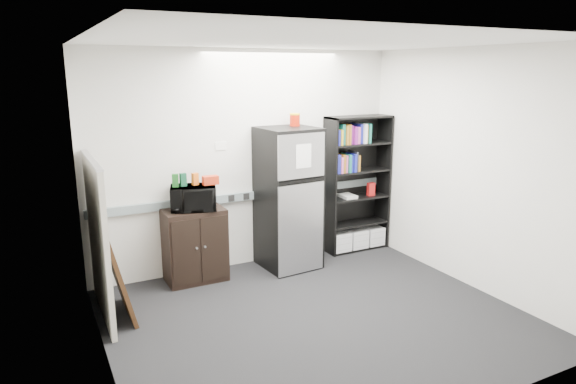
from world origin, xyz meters
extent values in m
plane|color=black|center=(0.00, 0.00, 0.00)|extent=(4.00, 4.00, 0.00)
cube|color=silver|center=(0.00, 1.75, 1.35)|extent=(4.00, 0.02, 2.70)
cube|color=silver|center=(2.00, 0.00, 1.35)|extent=(0.02, 3.50, 2.70)
cube|color=silver|center=(-2.00, 0.00, 1.35)|extent=(0.02, 3.50, 2.70)
cube|color=white|center=(0.00, 0.00, 2.70)|extent=(4.00, 3.50, 0.02)
cube|color=gray|center=(0.00, 1.72, 0.90)|extent=(3.92, 0.05, 0.10)
cube|color=white|center=(-0.35, 1.74, 1.55)|extent=(0.14, 0.00, 0.10)
cube|color=black|center=(1.09, 1.56, 0.93)|extent=(0.02, 0.34, 1.85)
cube|color=black|center=(1.97, 1.56, 0.93)|extent=(0.02, 0.34, 1.85)
cube|color=black|center=(1.53, 1.72, 0.93)|extent=(0.90, 0.02, 1.85)
cube|color=black|center=(1.53, 1.56, 1.84)|extent=(0.90, 0.34, 0.02)
cube|color=black|center=(1.53, 1.56, 0.02)|extent=(0.85, 0.32, 0.03)
cube|color=black|center=(1.53, 1.56, 0.37)|extent=(0.85, 0.32, 0.03)
cube|color=black|center=(1.53, 1.56, 0.74)|extent=(0.85, 0.32, 0.02)
cube|color=black|center=(1.53, 1.56, 1.11)|extent=(0.85, 0.32, 0.02)
cube|color=black|center=(1.53, 1.56, 1.48)|extent=(0.85, 0.32, 0.02)
cube|color=silver|center=(1.25, 1.55, 0.16)|extent=(0.25, 0.30, 0.25)
cube|color=silver|center=(1.53, 1.55, 0.16)|extent=(0.25, 0.30, 0.25)
cube|color=silver|center=(1.81, 1.55, 0.16)|extent=(0.25, 0.30, 0.25)
cube|color=#A8A295|center=(-1.90, 1.08, 0.80)|extent=(0.05, 1.30, 1.60)
cube|color=#B2B2B7|center=(-1.90, 1.08, 1.61)|extent=(0.06, 1.30, 0.02)
cube|color=black|center=(-0.79, 1.50, 0.44)|extent=(0.70, 0.44, 0.87)
cube|color=black|center=(-0.96, 1.28, 0.44)|extent=(0.32, 0.01, 0.77)
cube|color=black|center=(-0.63, 1.28, 0.44)|extent=(0.32, 0.01, 0.77)
cylinder|color=#B2B2B7|center=(-0.84, 1.27, 0.48)|extent=(0.02, 0.02, 0.02)
cylinder|color=#B2B2B7|center=(-0.74, 1.27, 0.48)|extent=(0.02, 0.02, 0.02)
imported|color=black|center=(-0.79, 1.48, 1.01)|extent=(0.59, 0.48, 0.28)
cube|color=#17531B|center=(-0.98, 1.52, 1.23)|extent=(0.08, 0.07, 0.15)
cube|color=#0D3C25|center=(-0.89, 1.52, 1.23)|extent=(0.08, 0.06, 0.15)
cube|color=#D55D14|center=(-0.75, 1.52, 1.22)|extent=(0.08, 0.07, 0.14)
cube|color=red|center=(-0.59, 1.47, 1.20)|extent=(0.18, 0.11, 0.10)
cube|color=black|center=(0.41, 1.43, 0.87)|extent=(0.71, 0.71, 1.75)
cube|color=#AEAEB3|center=(0.41, 1.09, 1.47)|extent=(0.64, 0.07, 0.52)
cube|color=#AEAEB3|center=(0.41, 1.09, 0.58)|extent=(0.64, 0.07, 1.12)
cube|color=black|center=(0.41, 1.07, 1.17)|extent=(0.64, 0.05, 0.03)
cube|color=white|center=(0.43, 1.07, 1.47)|extent=(0.21, 0.02, 0.28)
cube|color=black|center=(0.41, 1.43, 1.76)|extent=(0.71, 0.71, 0.02)
cylinder|color=#A81A07|center=(0.56, 1.55, 1.85)|extent=(0.13, 0.13, 0.16)
cylinder|color=gold|center=(0.56, 1.55, 1.93)|extent=(0.13, 0.13, 0.02)
cube|color=#321B0D|center=(-1.77, 0.96, 0.47)|extent=(0.25, 0.73, 0.92)
cube|color=silver|center=(-1.75, 0.96, 0.47)|extent=(0.18, 0.62, 0.78)
camera|label=1|loc=(-2.42, -4.10, 2.45)|focal=32.00mm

